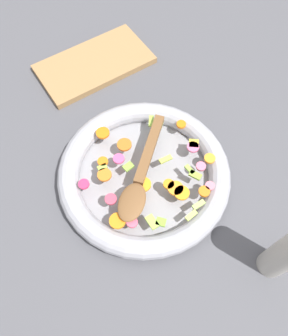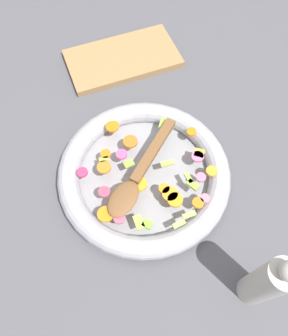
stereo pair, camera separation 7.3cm
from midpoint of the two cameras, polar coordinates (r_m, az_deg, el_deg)
The scene contains 6 objects.
ground_plane at distance 0.78m, azimuth 2.69°, elevation -1.97°, with size 4.00×4.00×0.00m, color #4C4C51.
skillet at distance 0.76m, azimuth 2.76°, elevation -1.25°, with size 0.40×0.40×0.05m.
chopped_vegetables at distance 0.72m, azimuth 3.88°, elevation -1.55°, with size 0.30×0.30×0.01m.
wooden_spoon at distance 0.71m, azimuth 1.78°, elevation -1.69°, with size 0.23×0.21×0.01m.
pepper_mill at distance 0.65m, azimuth 23.73°, elevation -18.15°, with size 0.05×0.05×0.22m.
cutting_board at distance 1.00m, azimuth -1.54°, elevation 18.39°, with size 0.32×0.17×0.02m.
Camera 2 is at (0.12, 0.32, 0.70)m, focal length 35.00 mm.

